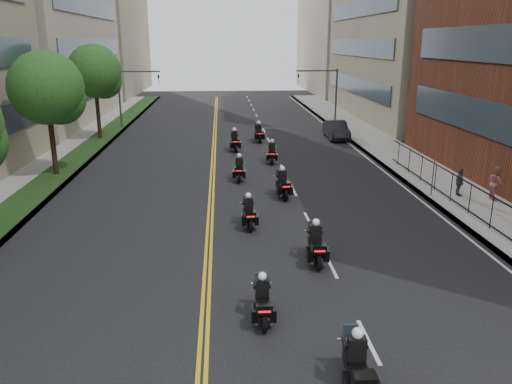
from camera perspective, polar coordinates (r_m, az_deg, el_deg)
The scene contains 21 objects.
sidewalk_right at distance 35.40m, azimuth 17.39°, elevation 2.92°, with size 4.00×90.00×0.15m, color gray.
sidewalk_left at distance 34.84m, azimuth -22.59°, elevation 2.17°, with size 4.00×90.00×0.15m, color gray.
grass_strip at distance 34.57m, azimuth -21.35°, elevation 2.36°, with size 2.00×90.00×0.04m, color #1C3212.
building_right_far at distance 88.02m, azimuth 11.39°, elevation 19.71°, with size 15.00×28.00×26.00m, color #A99B89.
building_left_far at distance 87.73m, azimuth -19.04°, elevation 19.17°, with size 16.00×28.00×26.00m, color gray.
iron_fence at distance 23.52m, azimuth 26.48°, elevation -2.88°, with size 0.05×28.00×1.50m.
street_trees at distance 27.73m, azimuth -25.93°, elevation 8.98°, with size 4.40×38.40×7.98m.
traffic_signal_right at distance 50.28m, azimuth 8.09°, elevation 11.63°, with size 4.09×0.20×5.60m.
traffic_signal_left at distance 49.97m, azimuth -14.30°, elevation 11.25°, with size 4.09×0.20×5.60m.
motorcycle_1 at distance 12.86m, azimuth 11.46°, elevation -19.08°, with size 0.52×2.24×1.65m.
motorcycle_2 at distance 15.38m, azimuth 0.76°, elevation -12.45°, with size 0.48×2.06×1.53m.
motorcycle_3 at distance 19.22m, azimuth 6.85°, elevation -6.09°, with size 0.54×2.32×1.71m.
motorcycle_4 at distance 22.67m, azimuth -0.84°, elevation -2.48°, with size 0.52×2.14×1.58m.
motorcycle_5 at distance 27.00m, azimuth 3.05°, elevation 0.80°, with size 0.65×2.32×1.71m.
motorcycle_6 at distance 30.33m, azimuth -1.92°, elevation 2.55°, with size 0.57×2.22×1.64m.
motorcycle_7 at distance 34.76m, azimuth 1.83°, elevation 4.41°, with size 0.58×2.23×1.65m.
motorcycle_8 at distance 38.66m, azimuth -2.46°, elevation 5.76°, with size 0.62×2.42×1.78m.
motorcycle_9 at distance 42.14m, azimuth 0.29°, elevation 6.68°, with size 0.65×2.37×1.75m.
parked_sedan at distance 44.08m, azimuth 9.17°, elevation 7.02°, with size 1.63×4.68×1.54m, color black.
pedestrian_b at distance 28.96m, azimuth 25.72°, elevation 0.96°, with size 0.86×0.67×1.77m, color #9C5C55.
pedestrian_c at distance 28.83m, azimuth 22.24°, elevation 1.04°, with size 0.88×0.37×1.50m, color #3C3D43.
Camera 1 is at (-0.82, -7.00, 8.13)m, focal length 35.00 mm.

